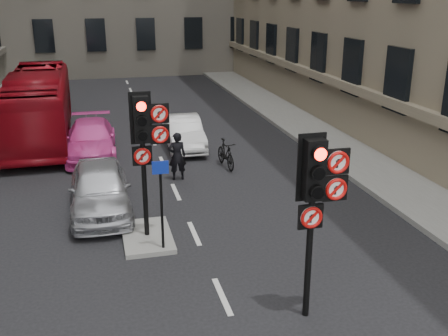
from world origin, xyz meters
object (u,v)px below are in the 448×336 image
signal_near (317,189)px  car_white (184,132)px  bus_red (38,105)px  info_sign (161,193)px  signal_far (146,134)px  car_silver (100,189)px  car_pink (91,139)px  motorcycle (226,154)px  motorcyclist (177,156)px

signal_near → car_white: (-0.41, 11.73, -1.96)m
bus_red → info_sign: (3.60, -11.48, 0.14)m
signal_far → car_silver: signal_far is taller
signal_far → car_pink: signal_far is taller
signal_far → car_silver: (-1.15, 2.02, -2.01)m
car_white → motorcycle: car_white is taller
signal_near → car_white: 11.90m
signal_near → car_white: size_ratio=0.95×
car_white → bus_red: size_ratio=0.38×
car_white → info_sign: 8.81m
motorcycle → motorcyclist: size_ratio=1.02×
signal_near → car_silver: size_ratio=0.88×
car_pink → motorcyclist: 4.29m
signal_far → info_sign: signal_far is taller
car_white → info_sign: size_ratio=1.73×
car_silver → motorcyclist: bearing=39.7°
motorcyclist → info_sign: info_sign is taller
car_white → bus_red: 6.35m
motorcycle → info_sign: size_ratio=0.75×
signal_far → motorcycle: (3.20, 4.98, -2.22)m
signal_far → car_pink: (-1.35, 7.47, -2.06)m
car_silver → motorcycle: car_silver is taller
car_pink → motorcycle: car_pink is taller
car_white → signal_far: bearing=-104.2°
bus_red → motorcycle: bearing=-41.8°
signal_near → info_sign: (-2.39, 3.19, -1.06)m
signal_near → car_silver: bearing=121.9°
car_white → motorcycle: (1.01, -2.75, -0.13)m
signal_near → car_silver: 7.34m
bus_red → motorcycle: bus_red is taller
signal_far → motorcyclist: signal_far is taller
motorcycle → motorcyclist: motorcyclist is taller
signal_far → info_sign: bearing=-75.2°
signal_far → car_silver: 3.08m
car_silver → car_white: bearing=59.3°
signal_near → motorcycle: signal_near is taller
motorcycle → signal_far: bearing=-128.2°
motorcycle → info_sign: info_sign is taller
car_white → car_pink: 3.55m
car_silver → info_sign: info_sign is taller
signal_far → motorcycle: size_ratio=2.21×
car_silver → signal_far: bearing=-60.8°
signal_near → signal_far: (-2.60, 4.00, 0.12)m
car_white → motorcycle: size_ratio=2.32×
signal_far → car_pink: bearing=100.3°
info_sign → signal_near: bearing=-51.1°
signal_near → car_white: bearing=92.0°
signal_near → info_sign: bearing=126.8°
bus_red → info_sign: bus_red is taller
info_sign → signal_far: bearing=106.9°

